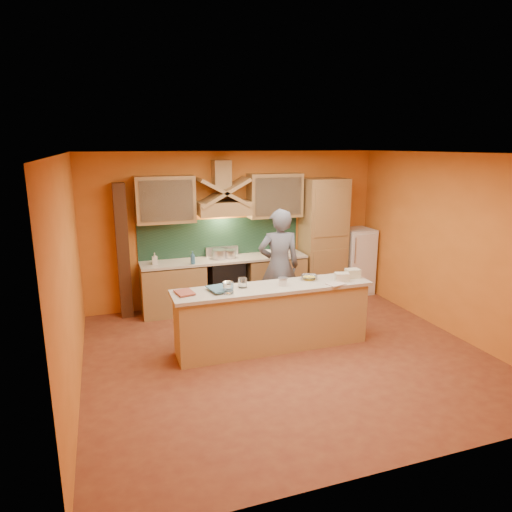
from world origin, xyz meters
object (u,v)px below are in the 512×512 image
object	(u,v)px
kitchen_scale	(283,282)
mixing_bowl	(309,277)
person	(279,266)
stove	(225,283)
fridge	(356,261)

from	to	relation	value
kitchen_scale	mixing_bowl	xyz separation A→B (m)	(0.49, 0.16, -0.02)
mixing_bowl	person	bearing A→B (deg)	101.35
stove	person	distance (m)	1.26
stove	person	xyz separation A→B (m)	(0.67, -0.95, 0.51)
stove	mixing_bowl	size ratio (longest dim) A/B	3.66
stove	kitchen_scale	distance (m)	2.02
stove	fridge	world-z (taller)	fridge
fridge	kitchen_scale	xyz separation A→B (m)	(-2.36, -1.92, 0.34)
fridge	mixing_bowl	bearing A→B (deg)	-136.71
person	kitchen_scale	world-z (taller)	person
person	kitchen_scale	size ratio (longest dim) A/B	17.09
fridge	mixing_bowl	world-z (taller)	fridge
person	mixing_bowl	world-z (taller)	person
fridge	person	bearing A→B (deg)	-154.99
kitchen_scale	mixing_bowl	distance (m)	0.51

